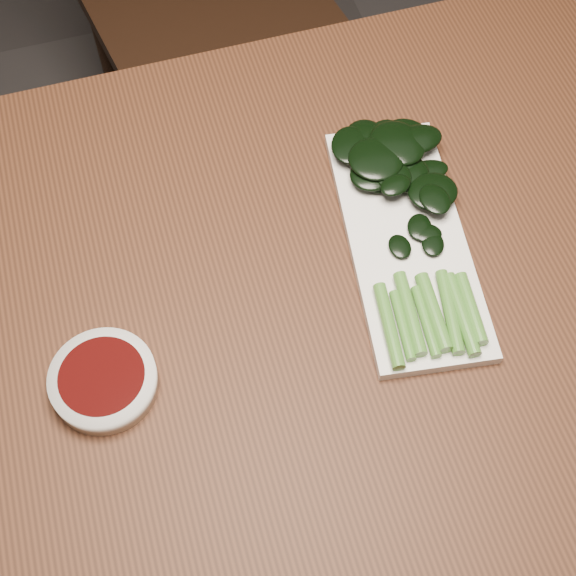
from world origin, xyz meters
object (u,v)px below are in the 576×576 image
(sauce_bowl, at_px, (104,381))
(gai_lan, at_px, (400,191))
(serving_plate, at_px, (406,241))
(table, at_px, (298,323))

(sauce_bowl, distance_m, gai_lan, 0.40)
(sauce_bowl, relative_size, serving_plate, 0.32)
(sauce_bowl, relative_size, gai_lan, 0.32)
(table, height_order, serving_plate, serving_plate)
(sauce_bowl, bearing_deg, table, 11.62)
(sauce_bowl, bearing_deg, serving_plate, 11.66)
(gai_lan, bearing_deg, serving_plate, -100.60)
(table, distance_m, serving_plate, 0.16)
(serving_plate, relative_size, gai_lan, 1.00)
(sauce_bowl, height_order, gai_lan, gai_lan)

